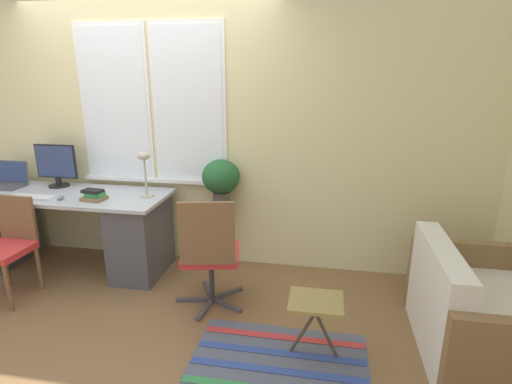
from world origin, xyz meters
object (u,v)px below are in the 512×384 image
(keyboard, at_px, (32,197))
(office_chair_swivel, at_px, (210,252))
(potted_plant, at_px, (221,178))
(folding_stool, at_px, (316,306))
(laptop, at_px, (7,181))
(monitor, at_px, (56,165))
(desk_lamp, at_px, (144,163))
(couch_loveseat, at_px, (475,318))
(plant_stand, at_px, (222,214))
(desk_chair_wooden, at_px, (7,244))
(book_stack, at_px, (94,195))
(mouse, at_px, (61,198))

(keyboard, height_order, office_chair_swivel, office_chair_swivel)
(potted_plant, bearing_deg, folding_stool, -51.30)
(laptop, bearing_deg, monitor, 9.65)
(desk_lamp, height_order, couch_loveseat, desk_lamp)
(keyboard, bearing_deg, plant_stand, 16.53)
(monitor, height_order, couch_loveseat, monitor)
(office_chair_swivel, distance_m, couch_loveseat, 1.94)
(desk_chair_wooden, bearing_deg, book_stack, 36.87)
(office_chair_swivel, bearing_deg, plant_stand, -94.18)
(office_chair_swivel, height_order, couch_loveseat, office_chair_swivel)
(office_chair_swivel, bearing_deg, desk_chair_wooden, -8.01)
(mouse, bearing_deg, monitor, 126.91)
(laptop, relative_size, keyboard, 0.85)
(book_stack, bearing_deg, desk_chair_wooden, -145.08)
(monitor, xyz_separation_m, desk_chair_wooden, (0.01, -0.77, -0.51))
(desk_chair_wooden, bearing_deg, desk_lamp, 32.84)
(laptop, height_order, desk_lamp, desk_lamp)
(office_chair_swivel, height_order, plant_stand, office_chair_swivel)
(office_chair_swivel, relative_size, folding_stool, 2.23)
(laptop, bearing_deg, office_chair_swivel, -14.12)
(monitor, bearing_deg, couch_loveseat, -13.50)
(desk_lamp, relative_size, folding_stool, 0.97)
(couch_loveseat, xyz_separation_m, potted_plant, (-2.01, 0.97, 0.63))
(desk_chair_wooden, relative_size, couch_loveseat, 0.74)
(folding_stool, bearing_deg, desk_chair_wooden, 172.72)
(couch_loveseat, bearing_deg, desk_chair_wooden, 88.21)
(keyboard, distance_m, folding_stool, 2.72)
(desk_lamp, xyz_separation_m, office_chair_swivel, (0.74, -0.49, -0.58))
(desk_chair_wooden, xyz_separation_m, plant_stand, (1.64, 0.86, 0.08))
(desk_lamp, xyz_separation_m, folding_stool, (1.59, -0.93, -0.70))
(mouse, xyz_separation_m, folding_stool, (2.31, -0.70, -0.41))
(keyboard, xyz_separation_m, office_chair_swivel, (1.74, -0.26, -0.28))
(keyboard, xyz_separation_m, desk_chair_wooden, (-0.00, -0.37, -0.30))
(book_stack, xyz_separation_m, office_chair_swivel, (1.15, -0.30, -0.32))
(keyboard, xyz_separation_m, mouse, (0.29, -0.00, 0.01))
(desk_chair_wooden, bearing_deg, monitor, 92.69)
(book_stack, relative_size, office_chair_swivel, 0.22)
(plant_stand, bearing_deg, office_chair_swivel, -82.54)
(mouse, xyz_separation_m, couch_loveseat, (3.37, -0.48, -0.51))
(monitor, relative_size, keyboard, 1.02)
(monitor, relative_size, desk_chair_wooden, 0.50)
(monitor, relative_size, plant_stand, 0.68)
(mouse, distance_m, desk_lamp, 0.81)
(laptop, xyz_separation_m, desk_lamp, (1.53, -0.08, 0.26))
(office_chair_swivel, bearing_deg, keyboard, -20.12)
(desk_lamp, bearing_deg, office_chair_swivel, -33.70)
(office_chair_swivel, bearing_deg, folding_stool, 141.02)
(mouse, relative_size, desk_chair_wooden, 0.09)
(laptop, relative_size, mouse, 4.72)
(mouse, height_order, office_chair_swivel, office_chair_swivel)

